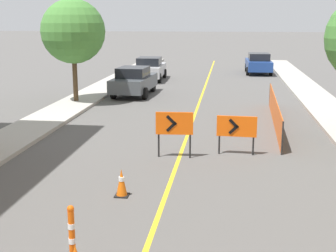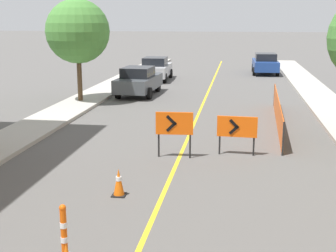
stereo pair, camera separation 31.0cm
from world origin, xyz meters
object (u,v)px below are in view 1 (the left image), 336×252
(parked_car_curb_near, at_px, (134,81))
(arrow_barricade_secondary, at_px, (237,128))
(arrow_barricade_primary, at_px, (174,125))
(street_tree_left_near, at_px, (73,32))
(traffic_cone_fourth, at_px, (122,183))
(parked_car_curb_far, at_px, (259,63))
(delineator_post_rear, at_px, (72,241))
(parked_car_curb_mid, at_px, (150,69))

(parked_car_curb_near, bearing_deg, arrow_barricade_secondary, -60.23)
(arrow_barricade_primary, height_order, arrow_barricade_secondary, arrow_barricade_primary)
(arrow_barricade_primary, xyz_separation_m, street_tree_left_near, (-6.03, 8.69, 2.56))
(traffic_cone_fourth, xyz_separation_m, parked_car_curb_far, (4.79, 26.36, 0.46))
(delineator_post_rear, relative_size, arrow_barricade_primary, 0.80)
(parked_car_curb_near, bearing_deg, parked_car_curb_mid, 94.75)
(arrow_barricade_secondary, height_order, parked_car_curb_far, parked_car_curb_far)
(parked_car_curb_near, bearing_deg, arrow_barricade_primary, -69.53)
(parked_car_curb_far, bearing_deg, arrow_barricade_secondary, -96.49)
(parked_car_curb_far, bearing_deg, parked_car_curb_near, -124.92)
(traffic_cone_fourth, xyz_separation_m, arrow_barricade_secondary, (2.81, 3.95, 0.54))
(delineator_post_rear, distance_m, parked_car_curb_mid, 24.98)
(arrow_barricade_secondary, xyz_separation_m, street_tree_left_near, (-7.95, 8.12, 2.71))
(parked_car_curb_far, bearing_deg, parked_car_curb_mid, -148.95)
(parked_car_curb_mid, bearing_deg, parked_car_curb_far, 30.89)
(traffic_cone_fourth, xyz_separation_m, parked_car_curb_near, (-2.73, 14.99, 0.46))
(delineator_post_rear, height_order, arrow_barricade_secondary, arrow_barricade_secondary)
(arrow_barricade_secondary, bearing_deg, parked_car_curb_far, 87.70)
(delineator_post_rear, distance_m, parked_car_curb_near, 18.54)
(arrow_barricade_secondary, relative_size, parked_car_curb_mid, 0.29)
(delineator_post_rear, distance_m, parked_car_curb_far, 30.13)
(traffic_cone_fourth, height_order, arrow_barricade_primary, arrow_barricade_primary)
(street_tree_left_near, bearing_deg, parked_car_curb_far, 55.21)
(arrow_barricade_primary, xyz_separation_m, parked_car_curb_far, (3.89, 22.98, -0.23))
(street_tree_left_near, bearing_deg, parked_car_curb_near, 50.47)
(traffic_cone_fourth, distance_m, delineator_post_rear, 3.37)
(arrow_barricade_primary, bearing_deg, delineator_post_rear, -102.32)
(arrow_barricade_secondary, bearing_deg, parked_car_curb_near, 119.42)
(delineator_post_rear, height_order, street_tree_left_near, street_tree_left_near)
(street_tree_left_near, bearing_deg, arrow_barricade_primary, -55.22)
(parked_car_curb_near, bearing_deg, traffic_cone_fourth, -76.58)
(traffic_cone_fourth, xyz_separation_m, delineator_post_rear, (-0.10, -3.37, 0.15))
(arrow_barricade_primary, relative_size, arrow_barricade_secondary, 1.14)
(delineator_post_rear, relative_size, parked_car_curb_mid, 0.26)
(street_tree_left_near, bearing_deg, parked_car_curb_mid, 76.69)
(parked_car_curb_mid, bearing_deg, arrow_barricade_secondary, -73.48)
(arrow_barricade_secondary, distance_m, parked_car_curb_far, 22.50)
(traffic_cone_fourth, distance_m, arrow_barricade_secondary, 4.88)
(parked_car_curb_near, bearing_deg, parked_car_curb_far, 59.62)
(parked_car_curb_near, distance_m, street_tree_left_near, 4.70)
(traffic_cone_fourth, relative_size, arrow_barricade_primary, 0.48)
(traffic_cone_fourth, xyz_separation_m, parked_car_curb_mid, (-2.92, 21.45, 0.46))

